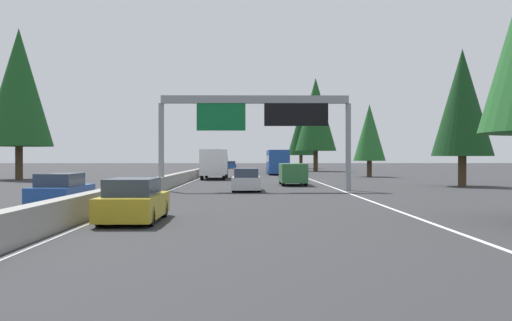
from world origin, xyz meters
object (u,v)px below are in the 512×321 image
bus_mid_right (277,161)px  conifer_right_distant (301,132)px  sedan_mid_center (246,180)px  conifer_right_mid (369,133)px  conifer_right_far (316,114)px  conifer_right_near (462,103)px  minivan_distant_b (293,173)px  sedan_far_right (232,165)px  oncoming_near (61,191)px  box_truck_near_center (215,163)px  sign_gantry_overhead (258,115)px  conifer_left_near (19,87)px  sedan_far_center (134,201)px  pickup_near_right (274,166)px

bus_mid_right → conifer_right_distant: 39.39m
bus_mid_right → sedan_mid_center: bearing=174.3°
conifer_right_mid → conifer_right_far: bearing=6.7°
sedan_mid_center → conifer_right_near: bearing=-69.9°
conifer_right_mid → bus_mid_right: bearing=44.5°
sedan_mid_center → conifer_right_far: conifer_right_far is taller
minivan_distant_b → conifer_right_distant: (68.15, -6.65, 6.32)m
conifer_right_near → sedan_far_right: bearing=15.8°
oncoming_near → conifer_right_far: (65.17, -18.72, 8.28)m
bus_mid_right → oncoming_near: 50.55m
box_truck_near_center → sign_gantry_overhead: bearing=-168.6°
sign_gantry_overhead → conifer_right_near: size_ratio=1.22×
oncoming_near → conifer_left_near: (31.38, 14.43, 8.40)m
sedan_far_center → conifer_right_mid: bearing=-21.0°
sedan_far_center → sedan_far_right: (93.08, -0.28, 0.00)m
sign_gantry_overhead → conifer_left_near: 30.45m
pickup_near_right → oncoming_near: 61.22m
oncoming_near → conifer_right_mid: (39.03, -21.81, 4.28)m
box_truck_near_center → pickup_near_right: bearing=-14.4°
conifer_right_far → conifer_left_near: size_ratio=0.99×
box_truck_near_center → minivan_distant_b: size_ratio=1.70×
sedan_far_center → box_truck_near_center: box_truck_near_center is taller
conifer_right_mid → conifer_right_distant: (48.55, 3.44, 2.30)m
oncoming_near → conifer_right_mid: size_ratio=0.54×
sedan_mid_center → conifer_right_near: 18.16m
sign_gantry_overhead → sedan_mid_center: (-0.63, 0.73, -4.28)m
box_truck_near_center → conifer_left_near: size_ratio=0.57×
minivan_distant_b → conifer_right_distant: 68.77m
sign_gantry_overhead → conifer_right_near: (5.31, -15.49, 1.34)m
sedan_mid_center → conifer_right_mid: (27.44, -13.67, 4.28)m
sedan_far_right → sedan_mid_center: bearing=-177.4°
conifer_right_near → pickup_near_right: bearing=16.4°
sedan_far_center → sedan_far_right: size_ratio=1.00×
sign_gantry_overhead → bus_mid_right: sign_gantry_overhead is taller
sedan_far_center → conifer_right_distant: 94.98m
bus_mid_right → conifer_right_mid: (-10.08, -9.91, 3.25)m
sedan_far_center → sedan_mid_center: size_ratio=1.00×
sedan_mid_center → conifer_right_far: size_ratio=0.30×
sedan_far_center → sedan_far_right: 93.08m
sedan_mid_center → minivan_distant_b: 8.62m
sign_gantry_overhead → minivan_distant_b: size_ratio=2.54×
conifer_right_far → box_truck_near_center: bearing=156.9°
conifer_right_mid → conifer_left_near: bearing=101.9°
sign_gantry_overhead → conifer_right_far: 54.00m
conifer_right_distant → sedan_mid_center: bearing=172.3°
bus_mid_right → box_truck_near_center: (-16.62, 7.11, -0.11)m
sign_gantry_overhead → box_truck_near_center: bearing=11.4°
sedan_far_center → conifer_right_mid: size_ratio=0.54×
pickup_near_right → minivan_distant_b: 40.63m
conifer_left_near → sedan_mid_center: bearing=-131.2°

